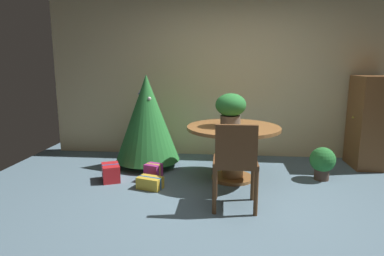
# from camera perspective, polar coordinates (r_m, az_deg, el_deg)

# --- Properties ---
(ground_plane) EXTENTS (6.60, 6.60, 0.00)m
(ground_plane) POSITION_cam_1_polar(r_m,az_deg,el_deg) (3.56, 7.90, -14.01)
(ground_plane) COLOR slate
(back_wall_panel) EXTENTS (6.00, 0.10, 2.60)m
(back_wall_panel) POSITION_cam_1_polar(r_m,az_deg,el_deg) (5.43, 7.37, 8.84)
(back_wall_panel) COLOR beige
(back_wall_panel) RESTS_ON ground_plane
(round_dining_table) EXTENTS (1.20, 1.20, 0.71)m
(round_dining_table) POSITION_cam_1_polar(r_m,az_deg,el_deg) (4.31, 7.09, -2.62)
(round_dining_table) COLOR brown
(round_dining_table) RESTS_ON ground_plane
(flower_vase) EXTENTS (0.39, 0.39, 0.42)m
(flower_vase) POSITION_cam_1_polar(r_m,az_deg,el_deg) (4.22, 6.66, 3.51)
(flower_vase) COLOR #665B51
(flower_vase) RESTS_ON round_dining_table
(wooden_chair_near) EXTENTS (0.46, 0.43, 0.92)m
(wooden_chair_near) POSITION_cam_1_polar(r_m,az_deg,el_deg) (3.40, 7.50, -5.48)
(wooden_chair_near) COLOR brown
(wooden_chair_near) RESTS_ON ground_plane
(holiday_tree) EXTENTS (0.93, 0.93, 1.35)m
(holiday_tree) POSITION_cam_1_polar(r_m,az_deg,el_deg) (4.85, -7.75, 1.71)
(holiday_tree) COLOR brown
(holiday_tree) RESTS_ON ground_plane
(gift_box_gold) EXTENTS (0.34, 0.26, 0.15)m
(gift_box_gold) POSITION_cam_1_polar(r_m,az_deg,el_deg) (4.11, -7.24, -9.35)
(gift_box_gold) COLOR gold
(gift_box_gold) RESTS_ON ground_plane
(gift_box_red) EXTENTS (0.32, 0.37, 0.22)m
(gift_box_red) POSITION_cam_1_polar(r_m,az_deg,el_deg) (4.46, -13.82, -7.47)
(gift_box_red) COLOR red
(gift_box_red) RESTS_ON ground_plane
(gift_box_purple) EXTENTS (0.24, 0.22, 0.23)m
(gift_box_purple) POSITION_cam_1_polar(r_m,az_deg,el_deg) (4.34, -6.67, -7.64)
(gift_box_purple) COLOR #9E287A
(gift_box_purple) RESTS_ON ground_plane
(wooden_cabinet) EXTENTS (0.51, 0.60, 1.33)m
(wooden_cabinet) POSITION_cam_1_polar(r_m,az_deg,el_deg) (5.45, 28.40, 0.89)
(wooden_cabinet) COLOR brown
(wooden_cabinet) RESTS_ON ground_plane
(potted_plant) EXTENTS (0.33, 0.33, 0.43)m
(potted_plant) POSITION_cam_1_polar(r_m,az_deg,el_deg) (4.65, 21.56, -5.39)
(potted_plant) COLOR #4C382D
(potted_plant) RESTS_ON ground_plane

